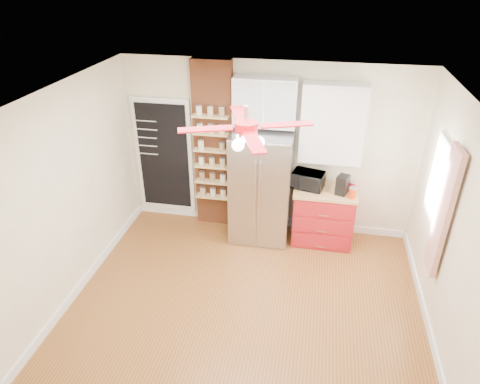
% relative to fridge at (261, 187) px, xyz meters
% --- Properties ---
extents(floor, '(4.50, 4.50, 0.00)m').
position_rel_fridge_xyz_m(floor, '(0.05, -1.63, -0.88)').
color(floor, brown).
rests_on(floor, ground).
extents(ceiling, '(4.50, 4.50, 0.00)m').
position_rel_fridge_xyz_m(ceiling, '(0.05, -1.63, 1.83)').
color(ceiling, white).
rests_on(ceiling, wall_back).
extents(wall_back, '(4.50, 0.02, 2.70)m').
position_rel_fridge_xyz_m(wall_back, '(0.05, 0.37, 0.48)').
color(wall_back, '#F8EDC7').
rests_on(wall_back, floor).
extents(wall_front, '(4.50, 0.02, 2.70)m').
position_rel_fridge_xyz_m(wall_front, '(0.05, -3.63, 0.48)').
color(wall_front, '#F8EDC7').
rests_on(wall_front, floor).
extents(wall_left, '(0.02, 4.00, 2.70)m').
position_rel_fridge_xyz_m(wall_left, '(-2.20, -1.63, 0.48)').
color(wall_left, '#F8EDC7').
rests_on(wall_left, floor).
extents(wall_right, '(0.02, 4.00, 2.70)m').
position_rel_fridge_xyz_m(wall_right, '(2.30, -1.63, 0.48)').
color(wall_right, '#F8EDC7').
rests_on(wall_right, floor).
extents(chalkboard, '(0.95, 0.05, 1.95)m').
position_rel_fridge_xyz_m(chalkboard, '(-1.65, 0.33, 0.23)').
color(chalkboard, white).
rests_on(chalkboard, wall_back).
extents(brick_pillar, '(0.60, 0.16, 2.70)m').
position_rel_fridge_xyz_m(brick_pillar, '(-0.80, 0.29, 0.48)').
color(brick_pillar, brown).
rests_on(brick_pillar, floor).
extents(fridge, '(0.90, 0.70, 1.75)m').
position_rel_fridge_xyz_m(fridge, '(0.00, 0.00, 0.00)').
color(fridge, '#A8A8AC').
rests_on(fridge, floor).
extents(upper_glass_cabinet, '(0.90, 0.35, 0.70)m').
position_rel_fridge_xyz_m(upper_glass_cabinet, '(0.00, 0.20, 1.27)').
color(upper_glass_cabinet, white).
rests_on(upper_glass_cabinet, wall_back).
extents(red_cabinet, '(0.94, 0.64, 0.90)m').
position_rel_fridge_xyz_m(red_cabinet, '(0.97, 0.05, -0.42)').
color(red_cabinet, '#A7171E').
rests_on(red_cabinet, floor).
extents(upper_shelf_unit, '(0.90, 0.30, 1.15)m').
position_rel_fridge_xyz_m(upper_shelf_unit, '(0.97, 0.22, 1.00)').
color(upper_shelf_unit, white).
rests_on(upper_shelf_unit, wall_back).
extents(window, '(0.04, 0.75, 1.05)m').
position_rel_fridge_xyz_m(window, '(2.28, -0.73, 0.68)').
color(window, white).
rests_on(window, wall_right).
extents(curtain, '(0.06, 0.40, 1.55)m').
position_rel_fridge_xyz_m(curtain, '(2.23, -1.28, 0.57)').
color(curtain, '#B52918').
rests_on(curtain, wall_right).
extents(ceiling_fan, '(1.40, 1.40, 0.44)m').
position_rel_fridge_xyz_m(ceiling_fan, '(0.05, -1.63, 1.55)').
color(ceiling_fan, silver).
rests_on(ceiling_fan, ceiling).
extents(toaster_oven, '(0.52, 0.41, 0.25)m').
position_rel_fridge_xyz_m(toaster_oven, '(0.70, 0.08, 0.15)').
color(toaster_oven, black).
rests_on(toaster_oven, red_cabinet).
extents(coffee_maker, '(0.21, 0.24, 0.29)m').
position_rel_fridge_xyz_m(coffee_maker, '(1.20, -0.02, 0.17)').
color(coffee_maker, black).
rests_on(coffee_maker, red_cabinet).
extents(canister_left, '(0.12, 0.12, 0.15)m').
position_rel_fridge_xyz_m(canister_left, '(1.34, -0.13, 0.10)').
color(canister_left, red).
rests_on(canister_left, red_cabinet).
extents(canister_right, '(0.09, 0.09, 0.15)m').
position_rel_fridge_xyz_m(canister_right, '(1.33, 0.08, 0.10)').
color(canister_right, '#A40924').
rests_on(canister_right, red_cabinet).
extents(pantry_jar_oats, '(0.09, 0.09, 0.14)m').
position_rel_fridge_xyz_m(pantry_jar_oats, '(-0.96, 0.12, 0.57)').
color(pantry_jar_oats, beige).
rests_on(pantry_jar_oats, brick_pillar).
extents(pantry_jar_beans, '(0.10, 0.10, 0.12)m').
position_rel_fridge_xyz_m(pantry_jar_beans, '(-0.63, 0.14, 0.56)').
color(pantry_jar_beans, olive).
rests_on(pantry_jar_beans, brick_pillar).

